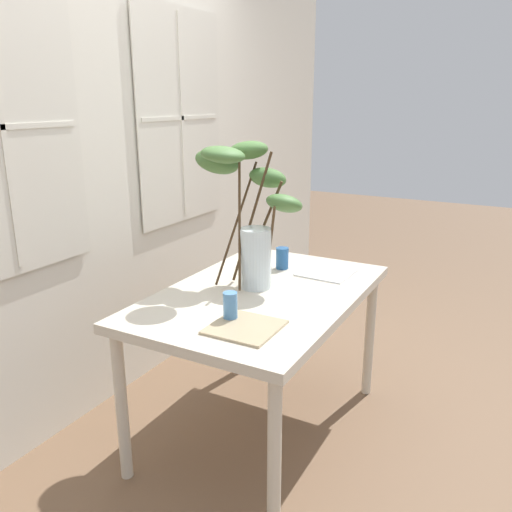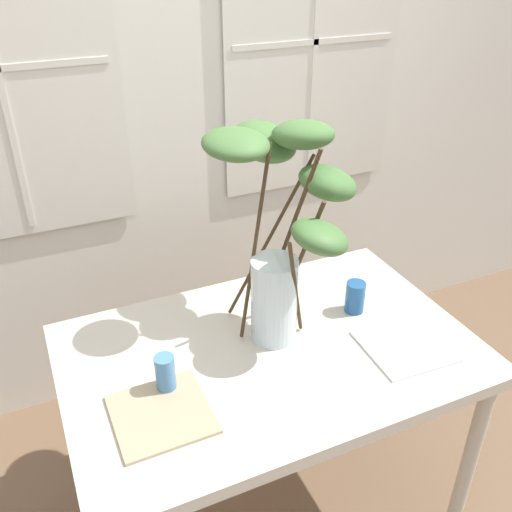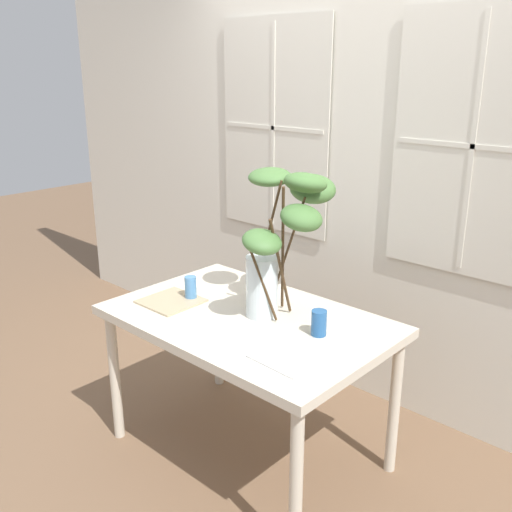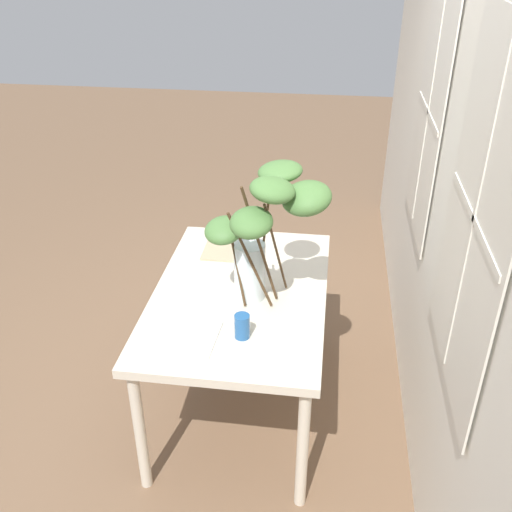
{
  "view_description": "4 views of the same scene",
  "coord_description": "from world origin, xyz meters",
  "px_view_note": "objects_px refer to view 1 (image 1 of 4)",
  "views": [
    {
      "loc": [
        -2.08,
        -1.1,
        1.65
      ],
      "look_at": [
        -0.03,
        0.02,
        0.95
      ],
      "focal_mm": 36.61,
      "sensor_mm": 36.0,
      "label": 1
    },
    {
      "loc": [
        -0.63,
        -1.3,
        1.97
      ],
      "look_at": [
        -0.03,
        0.05,
        1.1
      ],
      "focal_mm": 39.53,
      "sensor_mm": 36.0,
      "label": 2
    },
    {
      "loc": [
        1.74,
        -1.84,
        1.91
      ],
      "look_at": [
        0.05,
        -0.0,
        1.08
      ],
      "focal_mm": 40.57,
      "sensor_mm": 36.0,
      "label": 3
    },
    {
      "loc": [
        2.42,
        0.41,
        2.38
      ],
      "look_at": [
        0.05,
        0.09,
        1.01
      ],
      "focal_mm": 40.57,
      "sensor_mm": 36.0,
      "label": 4
    }
  ],
  "objects_px": {
    "drinking_glass_blue_right": "(282,258)",
    "plate_square_right": "(327,272)",
    "vase_with_branches": "(247,198)",
    "dining_table": "(262,306)",
    "drinking_glass_blue_left": "(230,306)",
    "plate_square_left": "(245,327)"
  },
  "relations": [
    {
      "from": "dining_table",
      "to": "drinking_glass_blue_right",
      "type": "xyz_separation_m",
      "value": [
        0.37,
        0.07,
        0.13
      ]
    },
    {
      "from": "dining_table",
      "to": "plate_square_right",
      "type": "xyz_separation_m",
      "value": [
        0.41,
        -0.17,
        0.08
      ]
    },
    {
      "from": "drinking_glass_blue_left",
      "to": "plate_square_left",
      "type": "height_order",
      "value": "drinking_glass_blue_left"
    },
    {
      "from": "vase_with_branches",
      "to": "plate_square_left",
      "type": "distance_m",
      "value": 0.71
    },
    {
      "from": "drinking_glass_blue_left",
      "to": "plate_square_right",
      "type": "xyz_separation_m",
      "value": [
        0.77,
        -0.13,
        -0.06
      ]
    },
    {
      "from": "vase_with_branches",
      "to": "plate_square_right",
      "type": "relative_size",
      "value": 2.69
    },
    {
      "from": "plate_square_right",
      "to": "dining_table",
      "type": "bearing_deg",
      "value": 156.87
    },
    {
      "from": "vase_with_branches",
      "to": "plate_square_left",
      "type": "bearing_deg",
      "value": -151.77
    },
    {
      "from": "drinking_glass_blue_right",
      "to": "plate_square_right",
      "type": "distance_m",
      "value": 0.25
    },
    {
      "from": "dining_table",
      "to": "drinking_glass_blue_right",
      "type": "height_order",
      "value": "drinking_glass_blue_right"
    },
    {
      "from": "drinking_glass_blue_right",
      "to": "plate_square_left",
      "type": "bearing_deg",
      "value": -165.08
    },
    {
      "from": "drinking_glass_blue_right",
      "to": "plate_square_left",
      "type": "relative_size",
      "value": 0.43
    },
    {
      "from": "dining_table",
      "to": "drinking_glass_blue_right",
      "type": "bearing_deg",
      "value": 10.69
    },
    {
      "from": "vase_with_branches",
      "to": "plate_square_right",
      "type": "bearing_deg",
      "value": -45.21
    },
    {
      "from": "drinking_glass_blue_left",
      "to": "drinking_glass_blue_right",
      "type": "xyz_separation_m",
      "value": [
        0.73,
        0.11,
        -0.0
      ]
    },
    {
      "from": "plate_square_left",
      "to": "plate_square_right",
      "type": "xyz_separation_m",
      "value": [
        0.81,
        -0.04,
        -0.0
      ]
    },
    {
      "from": "dining_table",
      "to": "plate_square_left",
      "type": "distance_m",
      "value": 0.44
    },
    {
      "from": "vase_with_branches",
      "to": "drinking_glass_blue_right",
      "type": "distance_m",
      "value": 0.46
    },
    {
      "from": "dining_table",
      "to": "drinking_glass_blue_left",
      "type": "bearing_deg",
      "value": -173.38
    },
    {
      "from": "dining_table",
      "to": "vase_with_branches",
      "type": "distance_m",
      "value": 0.53
    },
    {
      "from": "drinking_glass_blue_right",
      "to": "plate_square_right",
      "type": "bearing_deg",
      "value": -80.68
    },
    {
      "from": "drinking_glass_blue_left",
      "to": "drinking_glass_blue_right",
      "type": "height_order",
      "value": "drinking_glass_blue_left"
    }
  ]
}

